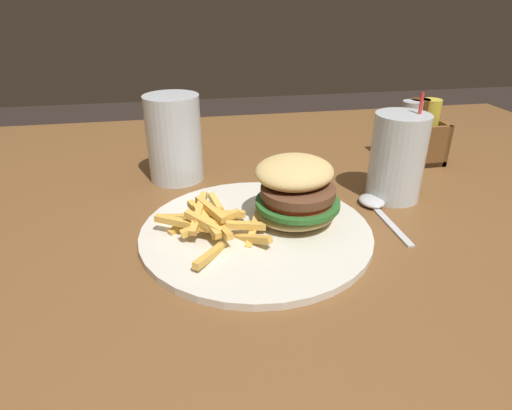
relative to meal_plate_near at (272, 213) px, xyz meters
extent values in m
cube|color=brown|center=(0.02, 0.04, -0.04)|extent=(1.53, 1.15, 0.03)
cylinder|color=brown|center=(0.72, 0.55, -0.41)|extent=(0.08, 0.08, 0.70)
cylinder|color=silver|center=(-0.02, -0.01, -0.02)|extent=(0.32, 0.32, 0.01)
ellipsoid|color=#DBB770|center=(0.04, 0.00, 0.00)|extent=(0.12, 0.11, 0.03)
cylinder|color=#2D6628|center=(0.04, 0.00, 0.01)|extent=(0.13, 0.13, 0.01)
cylinder|color=red|center=(0.04, 0.00, 0.02)|extent=(0.11, 0.11, 0.01)
cylinder|color=brown|center=(0.04, 0.00, 0.03)|extent=(0.12, 0.12, 0.01)
ellipsoid|color=#DBB770|center=(0.03, 0.02, 0.05)|extent=(0.12, 0.11, 0.05)
cube|color=gold|center=(-0.09, -0.02, 0.00)|extent=(0.08, 0.03, 0.02)
cube|color=gold|center=(-0.08, -0.01, 0.00)|extent=(0.06, 0.03, 0.02)
cube|color=gold|center=(-0.09, -0.02, 0.01)|extent=(0.03, 0.07, 0.02)
cube|color=gold|center=(-0.07, 0.02, 0.00)|extent=(0.07, 0.01, 0.02)
cube|color=gold|center=(-0.05, -0.02, 0.00)|extent=(0.08, 0.01, 0.02)
cube|color=gold|center=(-0.12, 0.01, -0.01)|extent=(0.06, 0.04, 0.03)
cube|color=gold|center=(-0.07, -0.03, 0.00)|extent=(0.03, 0.06, 0.01)
cube|color=gold|center=(-0.08, 0.00, 0.02)|extent=(0.04, 0.06, 0.02)
cube|color=gold|center=(-0.09, -0.07, -0.01)|extent=(0.05, 0.06, 0.02)
cube|color=gold|center=(-0.08, -0.01, -0.01)|extent=(0.01, 0.07, 0.02)
cube|color=gold|center=(-0.12, 0.02, -0.01)|extent=(0.08, 0.05, 0.02)
cube|color=gold|center=(-0.12, -0.01, 0.00)|extent=(0.08, 0.05, 0.01)
cube|color=gold|center=(-0.11, 0.04, -0.01)|extent=(0.09, 0.03, 0.03)
cube|color=gold|center=(-0.03, -0.01, -0.01)|extent=(0.04, 0.09, 0.03)
cube|color=gold|center=(-0.10, -0.02, 0.01)|extent=(0.05, 0.04, 0.02)
cube|color=gold|center=(-0.10, 0.02, 0.00)|extent=(0.03, 0.06, 0.01)
cube|color=gold|center=(-0.10, 0.00, 0.01)|extent=(0.03, 0.07, 0.03)
cube|color=gold|center=(-0.07, 0.05, -0.01)|extent=(0.03, 0.06, 0.03)
cube|color=gold|center=(-0.04, -0.04, -0.01)|extent=(0.05, 0.05, 0.03)
cylinder|color=silver|center=(-0.13, 0.22, 0.05)|extent=(0.09, 0.09, 0.15)
cylinder|color=#C67F23|center=(-0.13, 0.22, 0.04)|extent=(0.08, 0.08, 0.14)
cylinder|color=silver|center=(0.22, 0.07, 0.04)|extent=(0.08, 0.08, 0.14)
cylinder|color=yellow|center=(0.22, 0.07, 0.03)|extent=(0.07, 0.07, 0.12)
cylinder|color=red|center=(0.24, 0.07, 0.06)|extent=(0.01, 0.02, 0.17)
ellipsoid|color=silver|center=(0.17, 0.05, -0.02)|extent=(0.04, 0.05, 0.01)
cube|color=silver|center=(0.17, -0.02, -0.03)|extent=(0.01, 0.11, 0.00)
cube|color=brown|center=(0.33, 0.23, -0.02)|extent=(0.09, 0.10, 0.01)
cube|color=brown|center=(0.29, 0.23, 0.01)|extent=(0.01, 0.10, 0.08)
cube|color=brown|center=(0.38, 0.23, 0.01)|extent=(0.01, 0.10, 0.08)
cube|color=brown|center=(0.33, 0.18, 0.01)|extent=(0.09, 0.01, 0.08)
cube|color=brown|center=(0.33, 0.27, 0.01)|extent=(0.09, 0.01, 0.08)
cylinder|color=#B2B2B7|center=(0.31, 0.22, 0.04)|extent=(0.04, 0.04, 0.11)
cylinder|color=#512D14|center=(0.33, 0.23, 0.04)|extent=(0.04, 0.04, 0.11)
cylinder|color=gold|center=(0.36, 0.22, 0.04)|extent=(0.04, 0.04, 0.11)
camera|label=1|loc=(-0.12, -0.51, 0.28)|focal=30.00mm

